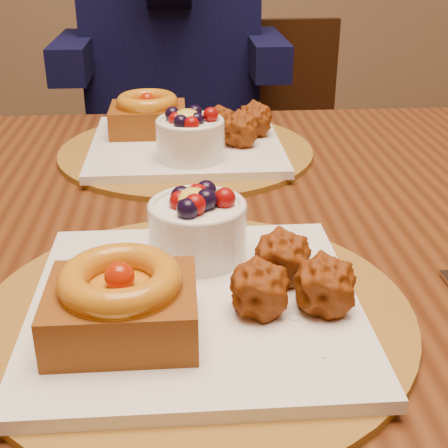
# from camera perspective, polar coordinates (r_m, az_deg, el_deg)

# --- Properties ---
(dining_table) EXTENTS (1.60, 0.90, 0.76)m
(dining_table) POSITION_cam_1_polar(r_m,az_deg,el_deg) (0.78, -3.01, -4.20)
(dining_table) COLOR #3D1C0B
(dining_table) RESTS_ON ground
(place_setting_near) EXTENTS (0.38, 0.38, 0.09)m
(place_setting_near) POSITION_cam_1_polar(r_m,az_deg,el_deg) (0.54, -3.02, -5.85)
(place_setting_near) COLOR brown
(place_setting_near) RESTS_ON dining_table
(place_setting_far) EXTENTS (0.38, 0.38, 0.09)m
(place_setting_far) POSITION_cam_1_polar(r_m,az_deg,el_deg) (0.94, -3.69, 7.91)
(place_setting_far) COLOR brown
(place_setting_far) RESTS_ON dining_table
(chair_far) EXTENTS (0.43, 0.43, 0.84)m
(chair_far) POSITION_cam_1_polar(r_m,az_deg,el_deg) (1.73, 4.14, 5.21)
(chair_far) COLOR black
(chair_far) RESTS_ON ground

